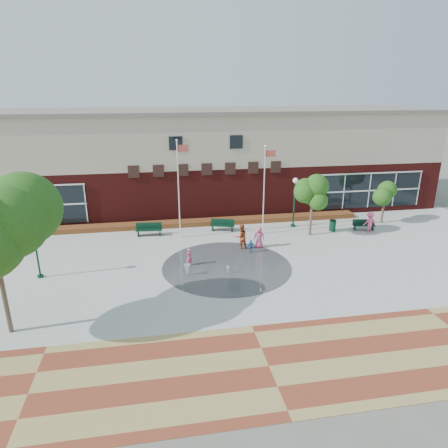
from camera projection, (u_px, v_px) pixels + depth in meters
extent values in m
plane|color=#666056|center=(236.00, 288.00, 23.25)|extent=(120.00, 120.00, 0.00)
cube|color=#A8A8A0|center=(224.00, 260.00, 26.98)|extent=(46.00, 18.00, 0.01)
cube|color=brown|center=(269.00, 366.00, 16.73)|extent=(46.00, 6.00, 0.01)
cylinder|color=#383A3D|center=(227.00, 266.00, 26.05)|extent=(8.40, 8.40, 0.01)
cube|color=#531211|center=(200.00, 183.00, 38.83)|extent=(44.00, 10.00, 4.50)
cube|color=tan|center=(199.00, 136.00, 37.37)|extent=(44.00, 10.00, 4.50)
cube|color=slate|center=(199.00, 111.00, 36.62)|extent=(44.40, 10.40, 0.30)
cube|color=black|center=(21.00, 206.00, 31.77)|extent=(10.00, 0.12, 3.19)
cube|color=black|center=(369.00, 190.00, 36.62)|extent=(10.00, 0.12, 3.19)
cube|color=black|center=(176.00, 143.00, 32.27)|extent=(1.10, 0.10, 1.10)
cube|color=black|center=(236.00, 142.00, 33.08)|extent=(1.10, 0.10, 1.10)
cube|color=#A11215|center=(209.00, 224.00, 34.06)|extent=(26.00, 1.20, 0.40)
cylinder|color=white|center=(179.00, 191.00, 29.88)|extent=(0.09, 0.09, 7.44)
sphere|color=white|center=(177.00, 140.00, 28.66)|extent=(0.15, 0.15, 0.15)
cube|color=#9E3A31|center=(183.00, 148.00, 28.87)|extent=(0.81, 0.12, 0.50)
cylinder|color=white|center=(264.00, 192.00, 30.77)|extent=(0.09, 0.09, 6.92)
sphere|color=white|center=(265.00, 146.00, 29.63)|extent=(0.14, 0.14, 0.14)
cube|color=#9E3A31|center=(270.00, 154.00, 29.83)|extent=(0.79, 0.12, 0.49)
cylinder|color=#0C311F|center=(37.00, 253.00, 24.01)|extent=(0.12, 0.12, 3.33)
cylinder|color=#0C311F|center=(41.00, 276.00, 24.53)|extent=(0.35, 0.35, 0.16)
sphere|color=white|center=(32.00, 224.00, 23.42)|extent=(0.39, 0.39, 0.39)
cylinder|color=#0C311F|center=(294.00, 205.00, 32.89)|extent=(0.13, 0.13, 3.76)
cylinder|color=#0C311F|center=(293.00, 226.00, 33.47)|extent=(0.40, 0.40, 0.18)
sphere|color=white|center=(296.00, 180.00, 32.21)|extent=(0.44, 0.44, 0.44)
cube|color=#0C311F|center=(149.00, 230.00, 31.26)|extent=(2.06, 0.71, 0.07)
cube|color=#0C311F|center=(149.00, 226.00, 31.41)|extent=(2.02, 0.21, 0.51)
cube|color=#0C311F|center=(222.00, 225.00, 32.31)|extent=(1.99, 1.09, 0.06)
cube|color=#0C311F|center=(223.00, 222.00, 32.45)|extent=(1.84, 0.63, 0.48)
cube|color=#0C311F|center=(364.00, 225.00, 32.50)|extent=(1.80, 0.82, 0.06)
cube|color=#0C311F|center=(363.00, 222.00, 32.63)|extent=(1.72, 0.39, 0.44)
cylinder|color=#0C311F|center=(332.00, 226.00, 32.35)|extent=(0.52, 0.52, 0.87)
cylinder|color=black|center=(333.00, 221.00, 32.21)|extent=(0.56, 0.56, 0.05)
cylinder|color=#4B382B|center=(3.00, 287.00, 18.32)|extent=(0.22, 0.22, 4.75)
cylinder|color=#4B382B|center=(311.00, 217.00, 31.13)|extent=(0.20, 0.20, 2.92)
cylinder|color=#4B382B|center=(383.00, 211.00, 34.08)|extent=(0.19, 0.19, 2.22)
cone|color=white|center=(187.00, 276.00, 24.77)|extent=(0.38, 0.38, 0.73)
cone|color=white|center=(228.00, 274.00, 25.00)|extent=(0.21, 0.21, 0.48)
imported|color=#E7547F|center=(189.00, 257.00, 26.01)|extent=(0.52, 0.45, 1.20)
imported|color=#A94721|center=(241.00, 237.00, 28.61)|extent=(1.04, 0.88, 1.87)
imported|color=#D24977|center=(259.00, 237.00, 28.84)|extent=(0.83, 0.58, 1.61)
imported|color=blue|center=(251.00, 246.00, 28.06)|extent=(0.58, 0.26, 0.97)
imported|color=#EE507C|center=(370.00, 223.00, 31.89)|extent=(1.10, 0.64, 1.69)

